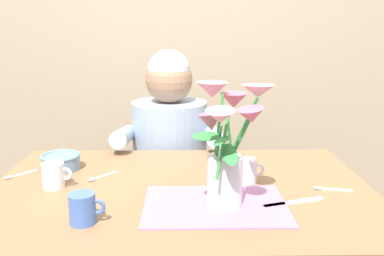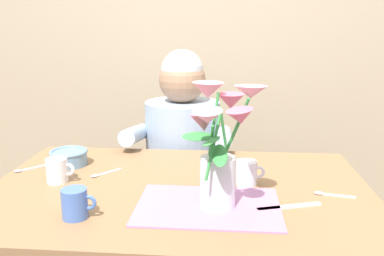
{
  "view_description": "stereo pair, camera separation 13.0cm",
  "coord_description": "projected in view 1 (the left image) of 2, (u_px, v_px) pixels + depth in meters",
  "views": [
    {
      "loc": [
        0.02,
        -1.21,
        1.23
      ],
      "look_at": [
        0.04,
        0.05,
        0.92
      ],
      "focal_mm": 38.55,
      "sensor_mm": 36.0,
      "label": 1
    },
    {
      "loc": [
        0.15,
        -1.21,
        1.23
      ],
      "look_at": [
        0.04,
        0.05,
        0.92
      ],
      "focal_mm": 38.55,
      "sensor_mm": 36.0,
      "label": 2
    }
  ],
  "objects": [
    {
      "name": "striped_placemat",
      "position": [
        215.0,
        205.0,
        1.16
      ],
      "size": [
        0.4,
        0.28,
        0.0
      ],
      "primitive_type": "cube",
      "color": "#B275A3",
      "rests_on": "dining_table"
    },
    {
      "name": "coffee_cup",
      "position": [
        247.0,
        171.0,
        1.32
      ],
      "size": [
        0.09,
        0.07,
        0.08
      ],
      "color": "silver",
      "rests_on": "dining_table"
    },
    {
      "name": "spoon_1",
      "position": [
        98.0,
        177.0,
        1.37
      ],
      "size": [
        0.09,
        0.1,
        0.01
      ],
      "color": "silver",
      "rests_on": "dining_table"
    },
    {
      "name": "dinner_knife",
      "position": [
        293.0,
        202.0,
        1.18
      ],
      "size": [
        0.19,
        0.08,
        0.0
      ],
      "primitive_type": "cube",
      "rotation": [
        0.0,
        0.0,
        0.31
      ],
      "color": "silver",
      "rests_on": "dining_table"
    },
    {
      "name": "tea_cup",
      "position": [
        54.0,
        175.0,
        1.28
      ],
      "size": [
        0.09,
        0.07,
        0.08
      ],
      "color": "silver",
      "rests_on": "dining_table"
    },
    {
      "name": "ceramic_mug",
      "position": [
        83.0,
        208.0,
        1.05
      ],
      "size": [
        0.09,
        0.07,
        0.08
      ],
      "color": "#476BB7",
      "rests_on": "dining_table"
    },
    {
      "name": "spoon_0",
      "position": [
        326.0,
        189.0,
        1.27
      ],
      "size": [
        0.12,
        0.04,
        0.01
      ],
      "color": "silver",
      "rests_on": "dining_table"
    },
    {
      "name": "dining_table",
      "position": [
        181.0,
        216.0,
        1.32
      ],
      "size": [
        1.2,
        0.8,
        0.74
      ],
      "color": "olive",
      "rests_on": "ground_plane"
    },
    {
      "name": "flower_vase",
      "position": [
        227.0,
        142.0,
        1.12
      ],
      "size": [
        0.23,
        0.3,
        0.35
      ],
      "color": "silver",
      "rests_on": "dining_table"
    },
    {
      "name": "ceramic_bowl",
      "position": [
        61.0,
        161.0,
        1.45
      ],
      "size": [
        0.14,
        0.14,
        0.06
      ],
      "color": "#6689A8",
      "rests_on": "dining_table"
    },
    {
      "name": "wood_panel_backdrop",
      "position": [
        182.0,
        23.0,
        2.19
      ],
      "size": [
        4.0,
        0.1,
        2.5
      ],
      "primitive_type": "cube",
      "color": "tan",
      "rests_on": "ground_plane"
    },
    {
      "name": "seated_person",
      "position": [
        170.0,
        173.0,
        1.93
      ],
      "size": [
        0.45,
        0.47,
        1.14
      ],
      "rotation": [
        0.0,
        0.0,
        -0.04
      ],
      "color": "#4C4C56",
      "rests_on": "ground_plane"
    },
    {
      "name": "spoon_2",
      "position": [
        16.0,
        176.0,
        1.39
      ],
      "size": [
        0.09,
        0.1,
        0.01
      ],
      "color": "silver",
      "rests_on": "dining_table"
    }
  ]
}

